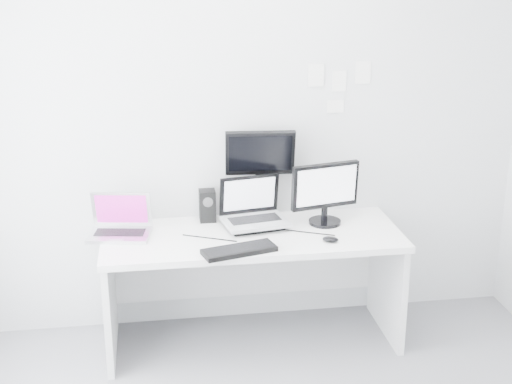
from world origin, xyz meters
TOP-DOWN VIEW (x-y plane):
  - back_wall at (0.00, 1.60)m, footprint 3.60×0.00m
  - desk at (0.00, 1.25)m, footprint 1.80×0.70m
  - macbook at (-0.79, 1.31)m, footprint 0.40×0.32m
  - speaker at (-0.25, 1.51)m, footprint 0.13×0.13m
  - dell_laptop at (0.03, 1.34)m, footprint 0.43×0.36m
  - rear_monitor at (0.09, 1.54)m, footprint 0.44×0.19m
  - samsung_monitor at (0.47, 1.35)m, footprint 0.47×0.30m
  - keyboard at (-0.11, 0.97)m, footprint 0.44×0.25m
  - mouse at (0.44, 1.05)m, footprint 0.11×0.09m
  - wall_note_0 at (0.45, 1.59)m, footprint 0.10×0.00m
  - wall_note_1 at (0.60, 1.59)m, footprint 0.09×0.00m
  - wall_note_2 at (0.75, 1.59)m, footprint 0.10×0.00m
  - wall_note_3 at (0.58, 1.59)m, footprint 0.11×0.00m

SIDE VIEW (x-z plane):
  - desk at x=0.00m, z-range 0.00..0.73m
  - keyboard at x=-0.11m, z-range 0.73..0.76m
  - mouse at x=0.44m, z-range 0.73..0.76m
  - speaker at x=-0.25m, z-range 0.73..0.93m
  - macbook at x=-0.79m, z-range 0.73..1.00m
  - dell_laptop at x=0.03m, z-range 0.73..1.05m
  - samsung_monitor at x=0.47m, z-range 0.73..1.13m
  - rear_monitor at x=0.09m, z-range 0.73..1.32m
  - back_wall at x=0.00m, z-range -0.45..3.15m
  - wall_note_3 at x=0.58m, z-range 1.38..1.46m
  - wall_note_1 at x=0.60m, z-range 1.52..1.65m
  - wall_note_0 at x=0.45m, z-range 1.55..1.69m
  - wall_note_2 at x=0.75m, z-range 1.56..1.70m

